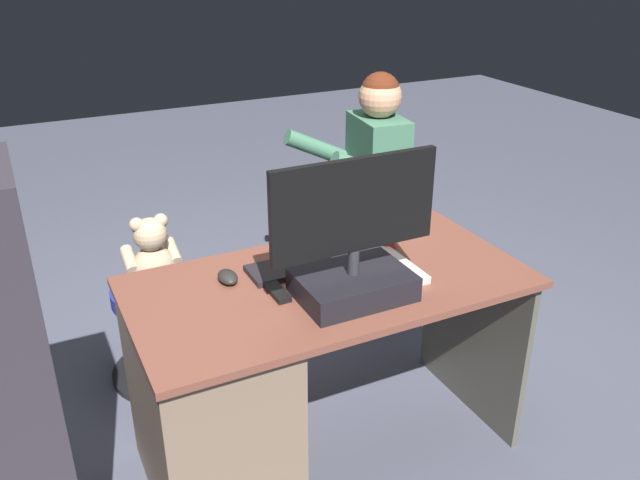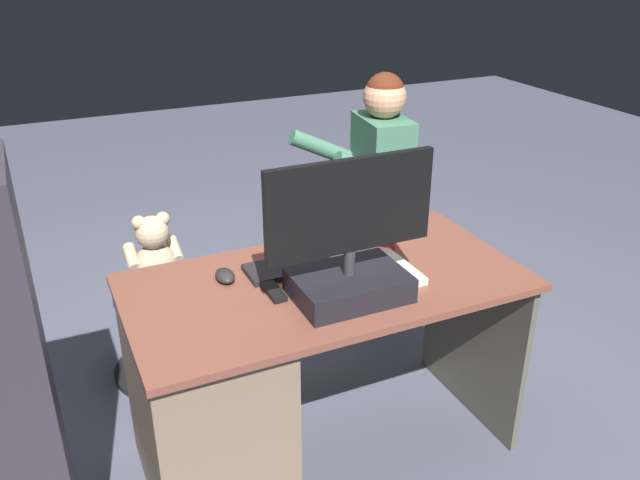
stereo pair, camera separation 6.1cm
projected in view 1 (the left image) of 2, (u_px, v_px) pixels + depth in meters
ground_plane at (289, 393)px, 2.73m from camera, size 10.00×10.00×0.00m
desk at (237, 391)px, 2.14m from camera, size 1.29×0.67×0.71m
monitor at (353, 255)px, 1.98m from camera, size 0.53×0.25×0.45m
keyboard at (309, 264)px, 2.21m from camera, size 0.42×0.14×0.02m
computer_mouse at (228, 277)px, 2.11m from camera, size 0.06×0.10×0.04m
cup at (386, 235)px, 2.32m from camera, size 0.07×0.07×0.10m
tv_remote at (276, 290)px, 2.05m from camera, size 0.05×0.15×0.02m
notebook_binder at (378, 268)px, 2.18m from camera, size 0.22×0.30×0.02m
office_chair_teddy at (161, 324)px, 2.76m from camera, size 0.46×0.46×0.42m
teddy_bear at (152, 255)px, 2.63m from camera, size 0.22×0.23×0.31m
visitor_chair at (374, 260)px, 3.30m from camera, size 0.45×0.45×0.42m
person at (365, 179)px, 3.08m from camera, size 0.52×0.52×1.18m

